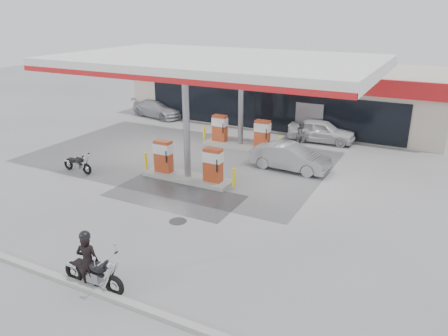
# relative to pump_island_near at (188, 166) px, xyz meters

# --- Properties ---
(ground) EXTENTS (90.00, 90.00, 0.00)m
(ground) POSITION_rel_pump_island_near_xyz_m (0.00, -2.00, -0.71)
(ground) COLOR gray
(ground) RESTS_ON ground
(wet_patch) EXTENTS (6.00, 3.00, 0.00)m
(wet_patch) POSITION_rel_pump_island_near_xyz_m (0.50, -2.00, -0.71)
(wet_patch) COLOR #4C4C4F
(wet_patch) RESTS_ON ground
(drain_cover) EXTENTS (0.70, 0.70, 0.01)m
(drain_cover) POSITION_rel_pump_island_near_xyz_m (2.00, -4.00, -0.71)
(drain_cover) COLOR #38383A
(drain_cover) RESTS_ON ground
(kerb) EXTENTS (28.00, 0.25, 0.15)m
(kerb) POSITION_rel_pump_island_near_xyz_m (0.00, -9.00, -0.64)
(kerb) COLOR gray
(kerb) RESTS_ON ground
(store_building) EXTENTS (22.00, 8.22, 4.00)m
(store_building) POSITION_rel_pump_island_near_xyz_m (0.01, 13.94, 1.30)
(store_building) COLOR beige
(store_building) RESTS_ON ground
(canopy) EXTENTS (16.00, 10.02, 5.51)m
(canopy) POSITION_rel_pump_island_near_xyz_m (0.00, 3.00, 4.56)
(canopy) COLOR silver
(canopy) RESTS_ON ground
(pump_island_near) EXTENTS (5.14, 1.30, 1.78)m
(pump_island_near) POSITION_rel_pump_island_near_xyz_m (0.00, 0.00, 0.00)
(pump_island_near) COLOR #9E9E99
(pump_island_near) RESTS_ON ground
(pump_island_far) EXTENTS (5.14, 1.30, 1.78)m
(pump_island_far) POSITION_rel_pump_island_near_xyz_m (0.00, 6.00, 0.00)
(pump_island_far) COLOR #9E9E99
(pump_island_far) RESTS_ON ground
(main_motorcycle) EXTENTS (2.26, 0.87, 1.16)m
(main_motorcycle) POSITION_rel_pump_island_near_xyz_m (2.20, -8.80, -0.20)
(main_motorcycle) COLOR black
(main_motorcycle) RESTS_ON ground
(biker_main) EXTENTS (0.76, 0.64, 1.78)m
(biker_main) POSITION_rel_pump_island_near_xyz_m (2.00, -8.80, 0.18)
(biker_main) COLOR black
(biker_main) RESTS_ON ground
(parked_motorcycle) EXTENTS (1.93, 0.74, 0.99)m
(parked_motorcycle) POSITION_rel_pump_island_near_xyz_m (-5.48, -1.72, -0.27)
(parked_motorcycle) COLOR black
(parked_motorcycle) RESTS_ON ground
(sedan_white) EXTENTS (4.20, 1.90, 1.40)m
(sedan_white) POSITION_rel_pump_island_near_xyz_m (4.04, 9.20, -0.01)
(sedan_white) COLOR silver
(sedan_white) RESTS_ON ground
(attendant) EXTENTS (0.81, 0.93, 1.64)m
(attendant) POSITION_rel_pump_island_near_xyz_m (3.33, 7.42, 0.11)
(attendant) COLOR #5D5C61
(attendant) RESTS_ON ground
(hatchback_silver) EXTENTS (4.16, 1.61, 1.35)m
(hatchback_silver) POSITION_rel_pump_island_near_xyz_m (3.96, 3.60, -0.03)
(hatchback_silver) COLOR gray
(hatchback_silver) RESTS_ON ground
(parked_car_left) EXTENTS (4.72, 2.69, 1.29)m
(parked_car_left) POSITION_rel_pump_island_near_xyz_m (-8.88, 10.00, -0.07)
(parked_car_left) COLOR #9EA0A6
(parked_car_left) RESTS_ON ground
(parked_car_right) EXTENTS (4.00, 2.93, 1.01)m
(parked_car_right) POSITION_rel_pump_island_near_xyz_m (5.23, 12.00, -0.21)
(parked_car_right) COLOR black
(parked_car_right) RESTS_ON ground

